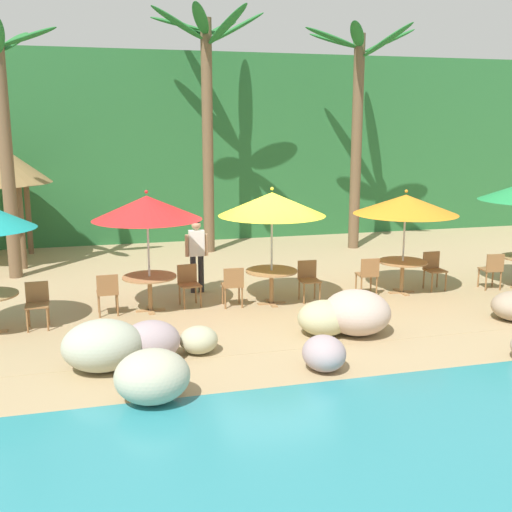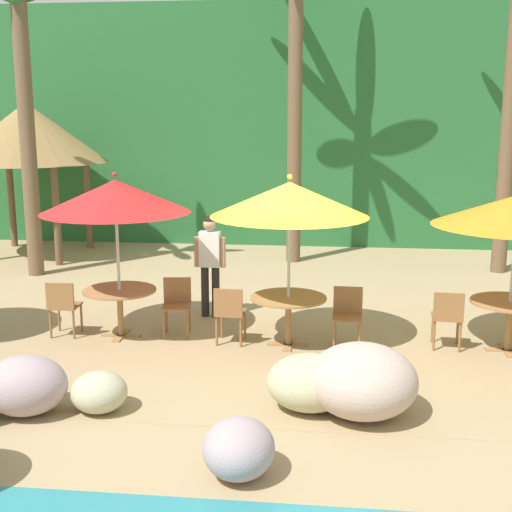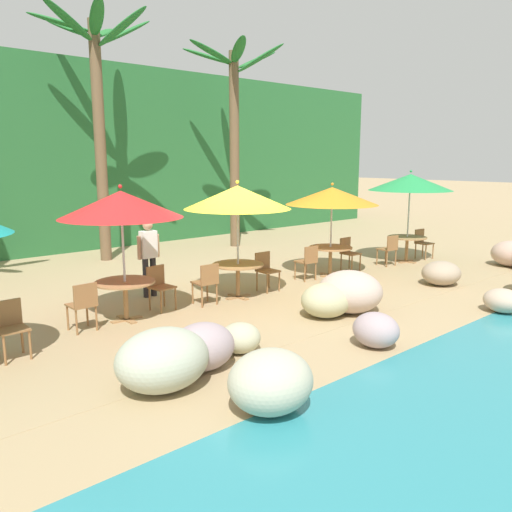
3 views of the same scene
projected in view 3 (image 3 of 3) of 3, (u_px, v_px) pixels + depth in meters
ground_plane at (242, 299)px, 10.96m from camera, size 120.00×120.00×0.00m
terrace_deck at (242, 299)px, 10.96m from camera, size 18.00×5.20×0.01m
foliage_backdrop at (68, 157)px, 17.05m from camera, size 28.00×2.40×6.00m
rock_seawall at (423, 291)px, 10.08m from camera, size 16.48×3.28×1.02m
chair_teal_seaward at (10, 325)px, 7.64m from camera, size 0.43×0.43×0.87m
umbrella_red at (121, 204)px, 9.12m from camera, size 2.20×2.20×2.50m
dining_table_red at (125, 288)px, 9.40m from camera, size 1.10×1.10×0.74m
chair_red_seaward at (159, 284)px, 10.11m from camera, size 0.47×0.48×0.87m
chair_red_inland at (83, 303)px, 8.79m from camera, size 0.43×0.44×0.87m
umbrella_yellow at (237, 197)px, 10.67m from camera, size 2.24×2.24×2.51m
dining_table_yellow at (238, 270)px, 10.96m from camera, size 1.10×1.10×0.74m
chair_yellow_seaward at (266, 268)px, 11.57m from camera, size 0.43×0.44×0.87m
chair_yellow_inland at (207, 281)px, 10.39m from camera, size 0.44×0.45×0.87m
umbrella_orange at (332, 196)px, 12.79m from camera, size 2.32×2.32×2.36m
dining_table_orange at (330, 252)px, 13.06m from camera, size 1.10×1.10×0.74m
chair_orange_seaward at (348, 251)px, 13.70m from camera, size 0.43×0.44×0.87m
chair_orange_inland at (308, 260)px, 12.50m from camera, size 0.45×0.46×0.87m
umbrella_green at (410, 182)px, 14.45m from camera, size 2.33×2.33×2.63m
dining_table_green at (407, 241)px, 14.76m from camera, size 1.10×1.10×0.74m
chair_green_seaward at (422, 241)px, 15.35m from camera, size 0.45×0.46×0.87m
chair_green_inland at (389, 248)px, 14.23m from camera, size 0.47×0.47×0.87m
palm_tree_second at (97, 94)px, 14.32m from camera, size 3.35×3.35×6.92m
palm_tree_third at (234, 114)px, 16.83m from camera, size 3.39×3.22×6.57m
waiter_in_white at (149, 252)px, 10.97m from camera, size 0.52×0.21×1.70m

